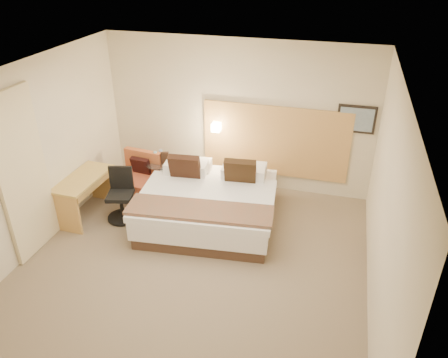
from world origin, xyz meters
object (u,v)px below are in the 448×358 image
(desk, at_px, (85,186))
(lounge_chair, at_px, (139,179))
(bed, at_px, (209,202))
(side_table, at_px, (161,175))
(desk_chair, at_px, (121,199))

(desk, bearing_deg, lounge_chair, 58.87)
(bed, height_order, desk, bed)
(desk, bearing_deg, side_table, 50.84)
(side_table, bearing_deg, bed, -29.97)
(desk, bearing_deg, desk_chair, 7.85)
(bed, distance_m, desk_chair, 1.45)
(bed, height_order, desk_chair, bed)
(side_table, distance_m, desk_chair, 1.02)
(lounge_chair, relative_size, desk_chair, 0.92)
(side_table, xyz_separation_m, desk, (-0.87, -1.06, 0.23))
(lounge_chair, xyz_separation_m, desk, (-0.53, -0.87, 0.25))
(bed, relative_size, side_table, 3.51)
(bed, relative_size, desk, 2.00)
(bed, bearing_deg, desk, -168.39)
(bed, distance_m, lounge_chair, 1.54)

